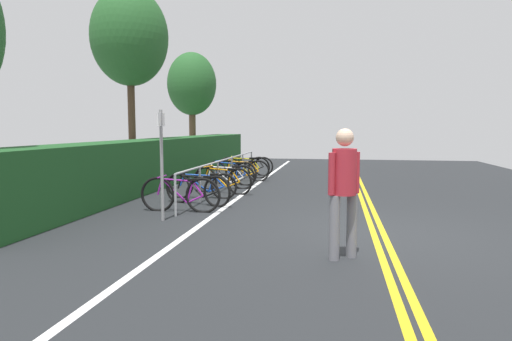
{
  "coord_description": "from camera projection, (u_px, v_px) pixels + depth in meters",
  "views": [
    {
      "loc": [
        -7.45,
        0.71,
        1.75
      ],
      "look_at": [
        3.5,
        2.68,
        0.66
      ],
      "focal_mm": 31.34,
      "sensor_mm": 36.0,
      "label": 1
    }
  ],
  "objects": [
    {
      "name": "tree_mid",
      "position": [
        130.0,
        38.0,
        13.61
      ],
      "size": [
        2.34,
        2.34,
        5.96
      ],
      "color": "#473323",
      "rests_on": "ground_plane"
    },
    {
      "name": "bicycle_5",
      "position": [
        231.0,
        173.0,
        13.56
      ],
      "size": [
        0.56,
        1.7,
        0.76
      ],
      "color": "black",
      "rests_on": "ground_plane"
    },
    {
      "name": "bike_lane_stripe_white",
      "position": [
        199.0,
        226.0,
        7.88
      ],
      "size": [
        30.67,
        0.12,
        0.0
      ],
      "primitive_type": "cube",
      "color": "white",
      "rests_on": "ground_plane"
    },
    {
      "name": "bicycle_1",
      "position": [
        197.0,
        189.0,
        10.05
      ],
      "size": [
        0.7,
        1.72,
        0.74
      ],
      "color": "black",
      "rests_on": "ground_plane"
    },
    {
      "name": "bicycle_0",
      "position": [
        180.0,
        194.0,
        9.2
      ],
      "size": [
        0.46,
        1.72,
        0.77
      ],
      "color": "black",
      "rests_on": "ground_plane"
    },
    {
      "name": "centre_line_yellow_outer",
      "position": [
        374.0,
        233.0,
        7.35
      ],
      "size": [
        30.67,
        0.1,
        0.0
      ],
      "primitive_type": "cube",
      "color": "gold",
      "rests_on": "ground_plane"
    },
    {
      "name": "bicycle_2",
      "position": [
        202.0,
        185.0,
        10.95
      ],
      "size": [
        0.46,
        1.75,
        0.68
      ],
      "color": "black",
      "rests_on": "ground_plane"
    },
    {
      "name": "sign_post_near",
      "position": [
        162.0,
        154.0,
        8.25
      ],
      "size": [
        0.36,
        0.06,
        2.06
      ],
      "color": "gray",
      "rests_on": "ground_plane"
    },
    {
      "name": "pedestrian",
      "position": [
        344.0,
        184.0,
        5.86
      ],
      "size": [
        0.33,
        0.41,
        1.73
      ],
      "color": "slate",
      "rests_on": "ground_plane"
    },
    {
      "name": "bicycle_7",
      "position": [
        244.0,
        167.0,
        15.22
      ],
      "size": [
        0.57,
        1.76,
        0.78
      ],
      "color": "black",
      "rests_on": "ground_plane"
    },
    {
      "name": "bicycle_4",
      "position": [
        226.0,
        177.0,
        12.59
      ],
      "size": [
        0.55,
        1.65,
        0.72
      ],
      "color": "black",
      "rests_on": "ground_plane"
    },
    {
      "name": "ground_plane",
      "position": [
        378.0,
        235.0,
        7.34
      ],
      "size": [
        34.08,
        12.88,
        0.05
      ],
      "primitive_type": "cube",
      "color": "#232628"
    },
    {
      "name": "bicycle_3",
      "position": [
        222.0,
        180.0,
        11.76
      ],
      "size": [
        0.61,
        1.72,
        0.74
      ],
      "color": "black",
      "rests_on": "ground_plane"
    },
    {
      "name": "bike_rack",
      "position": [
        225.0,
        166.0,
        12.64
      ],
      "size": [
        8.05,
        0.05,
        0.85
      ],
      "color": "#9EA0A5",
      "rests_on": "ground_plane"
    },
    {
      "name": "bicycle_8",
      "position": [
        250.0,
        166.0,
        16.09
      ],
      "size": [
        0.46,
        1.68,
        0.72
      ],
      "color": "black",
      "rests_on": "ground_plane"
    },
    {
      "name": "centre_line_yellow_inner",
      "position": [
        384.0,
        234.0,
        7.33
      ],
      "size": [
        30.67,
        0.1,
        0.0
      ],
      "primitive_type": "cube",
      "color": "gold",
      "rests_on": "ground_plane"
    },
    {
      "name": "bicycle_6",
      "position": [
        243.0,
        171.0,
        14.42
      ],
      "size": [
        0.46,
        1.75,
        0.73
      ],
      "color": "black",
      "rests_on": "ground_plane"
    },
    {
      "name": "hedge_backdrop",
      "position": [
        168.0,
        160.0,
        14.5
      ],
      "size": [
        17.0,
        1.17,
        1.38
      ],
      "primitive_type": "cube",
      "color": "#1C4C21",
      "rests_on": "ground_plane"
    },
    {
      "name": "tree_far_right",
      "position": [
        192.0,
        85.0,
        20.4
      ],
      "size": [
        2.23,
        2.23,
        5.13
      ],
      "color": "brown",
      "rests_on": "ground_plane"
    }
  ]
}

